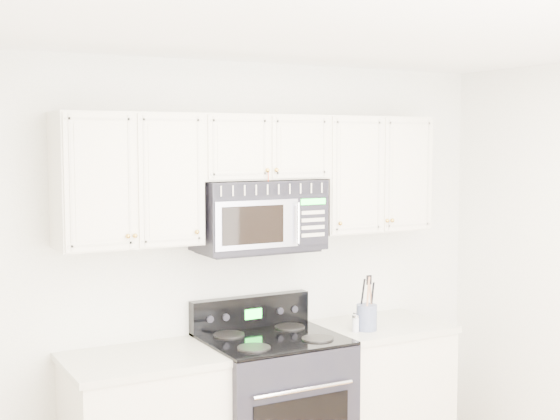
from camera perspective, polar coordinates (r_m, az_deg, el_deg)
room at (r=3.51m, az=10.31°, el=-8.38°), size 3.51×3.51×2.61m
base_cabinet_right at (r=5.32m, az=7.07°, el=-13.45°), size 0.86×0.65×0.92m
range at (r=4.88m, az=-0.56°, el=-14.41°), size 0.81×0.73×1.13m
upper_cabinets at (r=4.75m, az=-1.64°, el=2.92°), size 2.44×0.37×0.75m
microwave at (r=4.74m, az=-1.58°, el=-0.37°), size 0.77×0.43×0.42m
utensil_crock at (r=4.99m, az=6.36°, el=-7.74°), size 0.13×0.13×0.35m
shaker_salt at (r=4.94m, az=5.55°, el=-8.25°), size 0.05×0.05×0.11m
shaker_pepper at (r=5.06m, az=5.58°, el=-7.99°), size 0.04×0.04×0.10m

